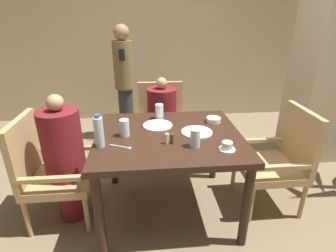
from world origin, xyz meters
The scene contains 21 objects.
ground_plane centered at (0.00, 0.00, 0.00)m, with size 16.00×16.00×0.00m, color #7A664C.
wall_back centered at (0.00, 2.43, 1.40)m, with size 8.00×0.06×2.80m.
pillar_stone centered at (1.90, 0.92, 1.35)m, with size 0.58×0.58×2.70m.
dining_table centered at (0.00, 0.00, 0.67)m, with size 1.19×1.04×0.76m.
chair_left_side centered at (-1.01, 0.00, 0.49)m, with size 0.53×0.53×0.93m.
diner_in_left_chair centered at (-0.86, 0.00, 0.57)m, with size 0.32×0.32×1.12m.
chair_far_side centered at (0.00, 0.93, 0.49)m, with size 0.53×0.53×0.93m.
diner_in_far_chair centered at (0.00, 0.78, 0.54)m, with size 0.32×0.32×1.05m.
chair_right_side centered at (1.01, 0.00, 0.49)m, with size 0.53×0.53×0.93m.
standing_host centered at (-0.45, 1.59, 0.84)m, with size 0.26×0.30×1.56m.
plate_main_left centered at (-0.08, 0.18, 0.77)m, with size 0.26×0.26×0.01m.
plate_main_right centered at (0.24, 0.01, 0.77)m, with size 0.26×0.26×0.01m.
teacup_with_saucer centered at (0.40, -0.31, 0.79)m, with size 0.12×0.12×0.06m.
bowl_small centered at (0.43, 0.22, 0.78)m, with size 0.13×0.13×0.04m.
water_bottle centered at (-0.53, -0.17, 0.88)m, with size 0.07×0.07×0.25m.
glass_tall_near centered at (0.17, -0.24, 0.83)m, with size 0.08×0.08×0.14m.
glass_tall_mid centered at (-0.35, 0.00, 0.83)m, with size 0.08×0.08×0.14m.
glass_tall_far centered at (-0.05, 0.35, 0.83)m, with size 0.08×0.08×0.14m.
salt_shaker centered at (-0.03, -0.17, 0.80)m, with size 0.03×0.03×0.08m.
pepper_shaker centered at (0.01, -0.17, 0.80)m, with size 0.03×0.03×0.08m.
fork_beside_plate centered at (-0.36, -0.20, 0.76)m, with size 0.17×0.09×0.00m.
Camera 1 is at (-0.18, -1.94, 1.67)m, focal length 28.00 mm.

